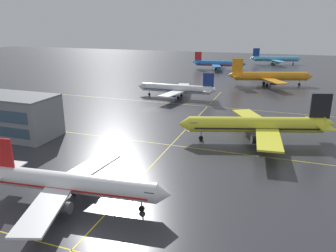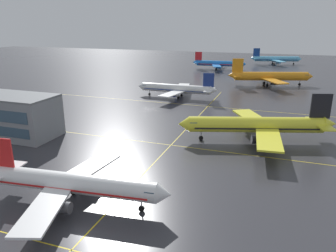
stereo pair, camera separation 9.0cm
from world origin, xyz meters
The scene contains 8 objects.
ground_plane centered at (0.00, 0.00, 0.00)m, with size 600.00×600.00×0.00m, color #333338.
airliner_front_gate centered at (-6.78, 8.28, 3.53)m, with size 33.27×28.53×10.34m.
airliner_second_row centered at (19.44, 48.91, 4.18)m, with size 38.49×32.89×12.23m.
airliner_third_row centered at (-14.92, 89.78, 3.52)m, with size 33.05×28.62×10.31m.
airliner_far_left_stand centered at (18.58, 129.24, 4.29)m, with size 39.53×33.78×12.58m.
airliner_far_right_stand centered at (-14.95, 176.71, 3.64)m, with size 34.27×29.46×10.65m.
airliner_distant_taxiway centered at (18.60, 215.48, 3.83)m, with size 35.52×30.29×11.22m.
taxiway_markings centered at (0.00, 38.73, 0.00)m, with size 149.00×134.41×0.01m.
Camera 1 is at (23.81, -31.56, 28.64)m, focal length 34.71 mm.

